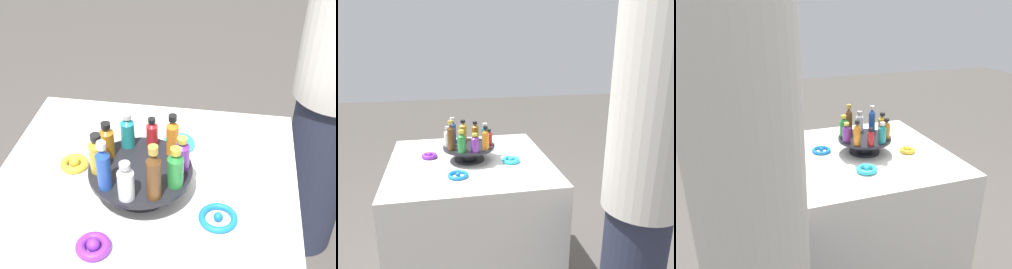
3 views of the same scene
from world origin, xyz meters
TOP-DOWN VIEW (x-y plane):
  - party_table at (0.00, 0.00)m, footprint 0.82×0.82m
  - display_stand at (0.00, 0.00)m, footprint 0.27×0.27m
  - bottle_purple at (0.02, -0.10)m, footprint 0.04×0.04m
  - bottle_orange at (0.08, -0.07)m, footprint 0.03×0.03m
  - bottle_red at (0.10, -0.01)m, footprint 0.03×0.03m
  - bottle_teal at (0.09, 0.05)m, footprint 0.04×0.04m
  - bottle_amber at (0.04, 0.10)m, footprint 0.04×0.04m
  - bottle_gold at (-0.02, 0.10)m, footprint 0.04×0.04m
  - bottle_blue at (-0.08, 0.07)m, footprint 0.03×0.03m
  - bottle_clear at (-0.10, 0.01)m, footprint 0.04×0.04m
  - bottle_brown at (-0.09, -0.05)m, footprint 0.04×0.04m
  - bottle_green at (-0.04, -0.10)m, footprint 0.04×0.04m
  - ribbon_bow_blue at (-0.07, -0.21)m, footprint 0.10×0.10m
  - ribbon_bow_teal at (0.21, -0.07)m, footprint 0.10×0.10m
  - ribbon_bow_gold at (0.07, 0.21)m, footprint 0.08×0.08m
  - ribbon_bow_purple at (-0.21, 0.07)m, footprint 0.08×0.08m
  - person_figure at (0.62, -0.58)m, footprint 0.30×0.30m

SIDE VIEW (x-z plane):
  - party_table at x=0.00m, z-range 0.00..0.77m
  - ribbon_bow_blue at x=-0.07m, z-range 0.76..0.79m
  - ribbon_bow_gold at x=0.07m, z-range 0.76..0.79m
  - ribbon_bow_teal at x=0.21m, z-range 0.76..0.79m
  - ribbon_bow_purple at x=-0.21m, z-range 0.76..0.80m
  - display_stand at x=0.00m, z-range 0.78..0.86m
  - bottle_red at x=0.10m, z-range 0.84..0.93m
  - bottle_purple at x=0.02m, z-range 0.84..0.94m
  - person_figure at x=0.62m, z-range 0.01..1.78m
  - bottle_amber at x=0.04m, z-range 0.84..0.94m
  - bottle_teal at x=0.09m, z-range 0.84..0.94m
  - bottle_clear at x=-0.10m, z-range 0.84..0.95m
  - bottle_green at x=-0.04m, z-range 0.84..0.95m
  - bottle_gold at x=-0.02m, z-range 0.84..0.95m
  - bottle_orange at x=0.08m, z-range 0.84..0.96m
  - bottle_blue at x=-0.08m, z-range 0.84..0.98m
  - bottle_brown at x=-0.09m, z-range 0.84..0.99m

